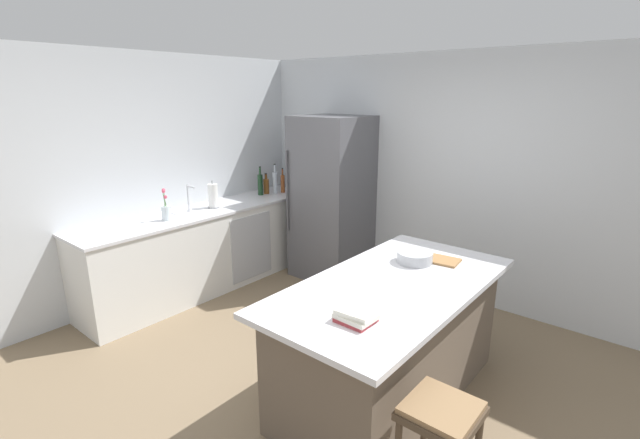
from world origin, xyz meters
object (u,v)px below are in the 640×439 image
(cookbook_stack, at_px, (356,316))
(kitchen_island, at_px, (390,339))
(olive_oil_bottle, at_px, (293,182))
(soda_bottle, at_px, (275,182))
(hot_sauce_bottle, at_px, (289,184))
(refrigerator, at_px, (332,198))
(vinegar_bottle, at_px, (283,183))
(flower_vase, at_px, (166,211))
(paper_towel_roll, at_px, (213,196))
(wine_bottle, at_px, (260,184))
(sink_faucet, at_px, (189,197))
(bar_stool, at_px, (440,427))
(whiskey_bottle, at_px, (266,186))
(mixing_bowl, at_px, (415,257))
(cutting_board, at_px, (437,259))

(cookbook_stack, bearing_deg, kitchen_island, 100.71)
(olive_oil_bottle, height_order, soda_bottle, soda_bottle)
(hot_sauce_bottle, xyz_separation_m, soda_bottle, (-0.07, -0.19, 0.05))
(refrigerator, distance_m, olive_oil_bottle, 0.82)
(refrigerator, relative_size, vinegar_bottle, 6.06)
(kitchen_island, relative_size, vinegar_bottle, 6.30)
(flower_vase, relative_size, soda_bottle, 0.87)
(paper_towel_roll, distance_m, wine_bottle, 0.79)
(refrigerator, relative_size, sink_faucet, 6.45)
(hot_sauce_bottle, bearing_deg, bar_stool, -35.50)
(vinegar_bottle, distance_m, whiskey_bottle, 0.22)
(sink_faucet, relative_size, mixing_bowl, 1.08)
(bar_stool, bearing_deg, wine_bottle, 150.29)
(refrigerator, relative_size, cookbook_stack, 8.58)
(flower_vase, bearing_deg, cookbook_stack, -9.16)
(kitchen_island, relative_size, olive_oil_bottle, 6.94)
(vinegar_bottle, height_order, soda_bottle, soda_bottle)
(flower_vase, xyz_separation_m, whiskey_bottle, (-0.13, 1.52, 0.01))
(soda_bottle, bearing_deg, paper_towel_roll, -89.90)
(flower_vase, xyz_separation_m, soda_bottle, (-0.06, 1.62, 0.05))
(wine_bottle, bearing_deg, soda_bottle, 70.47)
(mixing_bowl, bearing_deg, hot_sauce_bottle, 154.59)
(sink_faucet, bearing_deg, bar_stool, -14.58)
(refrigerator, xyz_separation_m, whiskey_bottle, (-0.92, -0.20, 0.07))
(kitchen_island, xyz_separation_m, wine_bottle, (-2.69, 1.24, 0.61))
(refrigerator, bearing_deg, flower_vase, -114.68)
(olive_oil_bottle, distance_m, mixing_bowl, 2.80)
(kitchen_island, bearing_deg, soda_bottle, 151.32)
(sink_faucet, bearing_deg, whiskey_bottle, 90.34)
(kitchen_island, height_order, mixing_bowl, mixing_bowl)
(sink_faucet, distance_m, paper_towel_roll, 0.28)
(cutting_board, bearing_deg, vinegar_bottle, 160.53)
(flower_vase, height_order, cutting_board, flower_vase)
(bar_stool, bearing_deg, kitchen_island, 135.33)
(vinegar_bottle, bearing_deg, soda_bottle, -116.58)
(paper_towel_roll, bearing_deg, bar_stool, -19.11)
(flower_vase, distance_m, mixing_bowl, 2.57)
(bar_stool, distance_m, soda_bottle, 3.99)
(flower_vase, bearing_deg, kitchen_island, 4.05)
(flower_vase, bearing_deg, cutting_board, 16.72)
(refrigerator, height_order, vinegar_bottle, refrigerator)
(wine_bottle, xyz_separation_m, mixing_bowl, (2.62, -0.79, -0.12))
(flower_vase, height_order, cookbook_stack, flower_vase)
(olive_oil_bottle, distance_m, cookbook_stack, 3.55)
(olive_oil_bottle, height_order, wine_bottle, wine_bottle)
(sink_faucet, height_order, cutting_board, sink_faucet)
(flower_vase, relative_size, paper_towel_roll, 1.06)
(kitchen_island, height_order, paper_towel_roll, paper_towel_roll)
(olive_oil_bottle, relative_size, mixing_bowl, 1.05)
(hot_sauce_bottle, distance_m, wine_bottle, 0.41)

